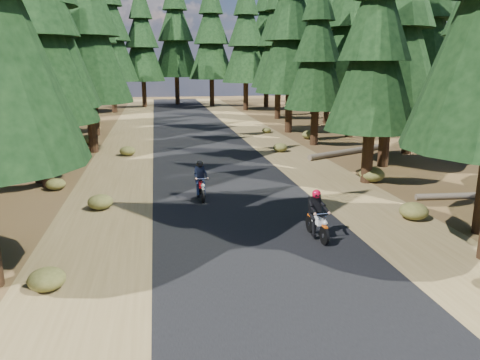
# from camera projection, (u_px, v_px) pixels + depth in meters

# --- Properties ---
(ground) EXTENTS (120.00, 120.00, 0.00)m
(ground) POSITION_uv_depth(u_px,v_px,m) (248.00, 225.00, 14.84)
(ground) COLOR #433317
(ground) RESTS_ON ground
(road) EXTENTS (6.00, 100.00, 0.01)m
(road) POSITION_uv_depth(u_px,v_px,m) (225.00, 185.00, 19.61)
(road) COLOR black
(road) RESTS_ON ground
(shoulder_l) EXTENTS (3.20, 100.00, 0.01)m
(shoulder_l) POSITION_uv_depth(u_px,v_px,m) (112.00, 191.00, 18.83)
(shoulder_l) COLOR brown
(shoulder_l) RESTS_ON ground
(shoulder_r) EXTENTS (3.20, 100.00, 0.01)m
(shoulder_r) POSITION_uv_depth(u_px,v_px,m) (329.00, 181.00, 20.40)
(shoulder_r) COLOR brown
(shoulder_r) RESTS_ON ground
(pine_forest) EXTENTS (34.59, 55.08, 16.32)m
(pine_forest) POSITION_uv_depth(u_px,v_px,m) (191.00, 21.00, 33.03)
(pine_forest) COLOR black
(pine_forest) RESTS_ON ground
(log_near) EXTENTS (5.27, 2.79, 0.32)m
(log_near) POSITION_uv_depth(u_px,v_px,m) (346.00, 152.00, 26.21)
(log_near) COLOR #4C4233
(log_near) RESTS_ON ground
(log_far) EXTENTS (4.06, 0.55, 0.24)m
(log_far) POSITION_uv_depth(u_px,v_px,m) (467.00, 196.00, 17.68)
(log_far) COLOR #4C4233
(log_far) RESTS_ON ground
(understory_shrubs) EXTENTS (15.46, 28.77, 0.64)m
(understory_shrubs) POSITION_uv_depth(u_px,v_px,m) (247.00, 171.00, 20.97)
(understory_shrubs) COLOR #474C1E
(understory_shrubs) RESTS_ON ground
(rider_lead) EXTENTS (0.59, 1.63, 1.43)m
(rider_lead) POSITION_uv_depth(u_px,v_px,m) (317.00, 223.00, 13.57)
(rider_lead) COLOR white
(rider_lead) RESTS_ON road
(rider_follow) EXTENTS (0.56, 1.64, 1.44)m
(rider_follow) POSITION_uv_depth(u_px,v_px,m) (201.00, 186.00, 17.57)
(rider_follow) COLOR #A60B10
(rider_follow) RESTS_ON road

